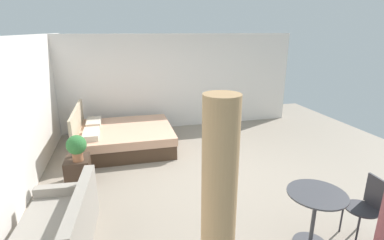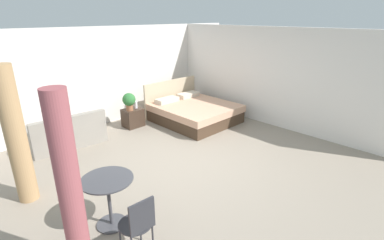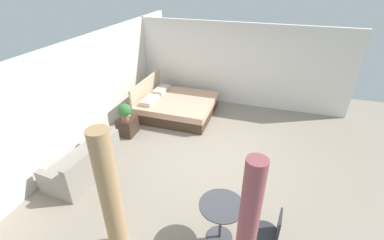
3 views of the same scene
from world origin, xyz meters
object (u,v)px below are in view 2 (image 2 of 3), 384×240
object	(u,v)px
couch	(67,135)
nightstand	(133,118)
cafe_chair_near_window	(139,222)
potted_plant	(129,100)
bed	(193,112)
balcony_table	(108,193)
vase	(136,105)

from	to	relation	value
couch	nightstand	bearing A→B (deg)	-1.75
cafe_chair_near_window	nightstand	bearing A→B (deg)	57.36
potted_plant	cafe_chair_near_window	world-z (taller)	potted_plant
bed	couch	bearing A→B (deg)	164.55
balcony_table	vase	bearing A→B (deg)	50.33
bed	balcony_table	world-z (taller)	bed
bed	nightstand	distance (m)	1.68
balcony_table	nightstand	bearing A→B (deg)	51.69
couch	balcony_table	bearing A→B (deg)	-102.23
bed	vase	world-z (taller)	bed
bed	potted_plant	world-z (taller)	bed
couch	potted_plant	distance (m)	1.71
couch	cafe_chair_near_window	size ratio (longest dim) A/B	1.95
potted_plant	cafe_chair_near_window	size ratio (longest dim) A/B	0.54
bed	cafe_chair_near_window	size ratio (longest dim) A/B	2.48
vase	potted_plant	bearing A→B (deg)	-170.24
vase	nightstand	bearing A→B (deg)	-179.59
bed	vase	size ratio (longest dim) A/B	11.04
balcony_table	cafe_chair_near_window	distance (m)	0.77
couch	vase	distance (m)	1.89
couch	vase	xyz separation A→B (m)	(1.86, -0.05, 0.32)
vase	cafe_chair_near_window	bearing A→B (deg)	-123.90
couch	balcony_table	xyz separation A→B (m)	(-0.67, -3.10, 0.27)
balcony_table	couch	bearing A→B (deg)	77.77
couch	vase	world-z (taller)	couch
bed	couch	distance (m)	3.31
vase	balcony_table	size ratio (longest dim) A/B	0.26
vase	balcony_table	xyz separation A→B (m)	(-2.53, -3.05, -0.05)
potted_plant	balcony_table	xyz separation A→B (m)	(-2.31, -3.01, -0.23)
nightstand	cafe_chair_near_window	distance (m)	4.55
nightstand	vase	xyz separation A→B (m)	(0.12, 0.00, 0.34)
nightstand	potted_plant	distance (m)	0.52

